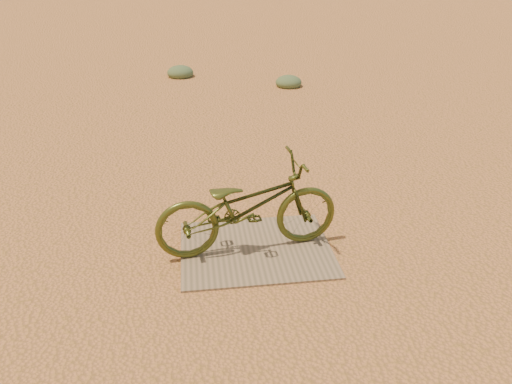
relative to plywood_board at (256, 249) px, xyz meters
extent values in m
plane|color=#BB7147|center=(-0.11, 0.37, -0.01)|extent=(120.00, 120.00, 0.00)
cube|color=#826B54|center=(0.00, 0.00, 0.00)|extent=(1.50, 1.22, 0.02)
imported|color=#3F4919|center=(-0.08, 0.01, 0.48)|extent=(1.86, 0.84, 0.94)
ellipsoid|color=#536B45|center=(-0.77, 7.67, -0.01)|extent=(0.61, 0.61, 0.34)
ellipsoid|color=#536B45|center=(1.58, 6.43, -0.01)|extent=(0.57, 0.57, 0.31)
camera|label=1|loc=(-0.56, -4.20, 2.72)|focal=35.00mm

